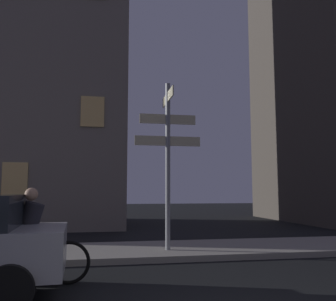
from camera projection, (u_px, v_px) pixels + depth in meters
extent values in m
cube|color=gray|center=(162.00, 250.00, 9.15)|extent=(40.00, 2.52, 0.14)
cylinder|color=gray|center=(168.00, 165.00, 9.02)|extent=(0.12, 0.12, 4.11)
cube|color=beige|center=(168.00, 97.00, 9.21)|extent=(0.03, 1.37, 0.24)
cube|color=beige|center=(168.00, 119.00, 9.15)|extent=(1.42, 0.03, 0.24)
cube|color=beige|center=(168.00, 141.00, 9.09)|extent=(1.65, 0.03, 0.24)
cylinder|color=black|center=(9.00, 290.00, 4.59)|extent=(0.65, 0.25, 0.64)
cylinder|color=black|center=(27.00, 263.00, 6.25)|extent=(0.65, 0.25, 0.64)
torus|color=black|center=(69.00, 262.00, 6.14)|extent=(0.72, 0.12, 0.72)
torus|color=black|center=(0.00, 264.00, 6.02)|extent=(0.72, 0.12, 0.72)
cylinder|color=black|center=(35.00, 248.00, 6.11)|extent=(1.00, 0.12, 0.04)
cylinder|color=#26262D|center=(30.00, 219.00, 6.15)|extent=(0.47, 0.35, 0.61)
sphere|color=tan|center=(31.00, 194.00, 6.19)|extent=(0.22, 0.22, 0.22)
cylinder|color=black|center=(34.00, 249.00, 6.19)|extent=(0.35, 0.15, 0.55)
cylinder|color=black|center=(31.00, 251.00, 6.01)|extent=(0.35, 0.15, 0.55)
cube|color=#F2C672|center=(15.00, 179.00, 13.46)|extent=(0.90, 0.06, 1.20)
cube|color=#F2C672|center=(93.00, 112.00, 14.25)|extent=(0.90, 0.06, 1.20)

